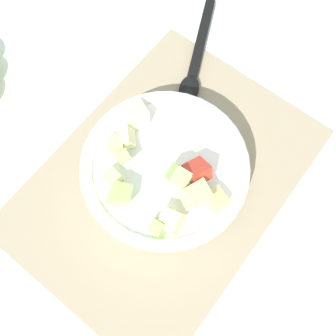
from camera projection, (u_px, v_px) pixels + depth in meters
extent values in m
plane|color=silver|center=(165.00, 179.00, 0.63)|extent=(2.40, 2.40, 0.00)
cube|color=gray|center=(165.00, 179.00, 0.62)|extent=(0.50, 0.36, 0.01)
cylinder|color=white|center=(168.00, 172.00, 0.59)|extent=(0.24, 0.24, 0.06)
torus|color=white|center=(168.00, 165.00, 0.57)|extent=(0.26, 0.26, 0.02)
cube|color=#E5D684|center=(116.00, 144.00, 0.56)|extent=(0.03, 0.03, 0.02)
cube|color=#E5D684|center=(195.00, 194.00, 0.52)|extent=(0.05, 0.05, 0.04)
cube|color=#93C160|center=(123.00, 157.00, 0.55)|extent=(0.03, 0.03, 0.03)
cube|color=beige|center=(111.00, 180.00, 0.55)|extent=(0.03, 0.03, 0.03)
cube|color=beige|center=(171.00, 221.00, 0.53)|extent=(0.04, 0.04, 0.04)
cube|color=#A3CC6B|center=(178.00, 175.00, 0.53)|extent=(0.04, 0.04, 0.05)
cube|color=#BC3828|center=(197.00, 172.00, 0.53)|extent=(0.04, 0.05, 0.04)
cube|color=#A3CC6B|center=(119.00, 194.00, 0.53)|extent=(0.04, 0.05, 0.04)
cube|color=beige|center=(135.00, 115.00, 0.59)|extent=(0.05, 0.05, 0.04)
cube|color=#E5D684|center=(215.00, 200.00, 0.54)|extent=(0.04, 0.04, 0.03)
cube|color=#93C160|center=(160.00, 227.00, 0.53)|extent=(0.03, 0.03, 0.04)
cube|color=beige|center=(125.00, 138.00, 0.57)|extent=(0.04, 0.04, 0.03)
ellipsoid|color=black|center=(189.00, 89.00, 0.67)|extent=(0.07, 0.06, 0.01)
cube|color=black|center=(201.00, 39.00, 0.71)|extent=(0.18, 0.10, 0.01)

